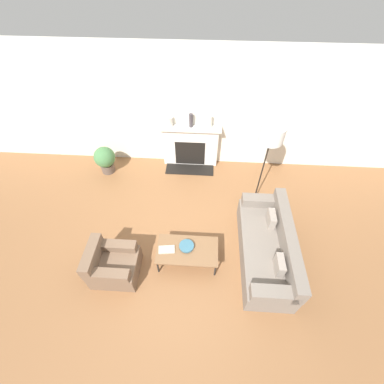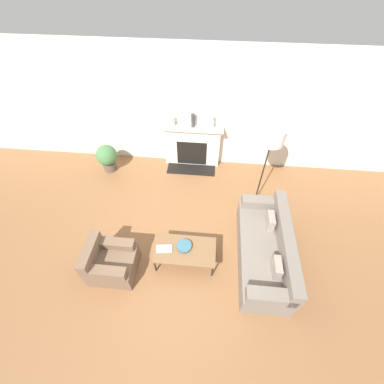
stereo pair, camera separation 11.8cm
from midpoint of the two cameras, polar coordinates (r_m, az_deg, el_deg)
The scene contains 13 objects.
ground_plane at distance 5.10m, azimuth -3.61°, elevation -15.52°, with size 18.00×18.00×0.00m, color brown.
wall_back at distance 6.13m, azimuth -1.17°, elevation 17.62°, with size 18.00×0.06×2.90m.
fireplace at distance 6.52m, azimuth -0.91°, elevation 10.08°, with size 1.48×0.59×1.11m.
couch at distance 5.07m, azimuth 15.82°, elevation -11.80°, with size 0.86×2.11×0.83m.
armchair_near at distance 4.99m, azimuth -18.00°, elevation -15.10°, with size 0.83×0.73×0.73m.
coffee_table at distance 4.81m, azimuth -1.77°, elevation -12.87°, with size 1.12×0.61×0.39m.
bowl at distance 4.78m, azimuth -1.94°, elevation -11.92°, with size 0.27×0.27×0.06m.
book at distance 4.79m, azimuth -6.38°, elevation -12.61°, with size 0.31×0.20×0.02m.
floor_lamp at distance 4.98m, azimuth 16.45°, elevation 11.09°, with size 0.45×0.45×2.00m.
mantel_vase_left at distance 6.18m, azimuth -5.45°, elevation 15.29°, with size 0.13×0.13×0.23m.
mantel_vase_center_left at distance 6.10m, azimuth -0.80°, elevation 15.59°, with size 0.09×0.09×0.33m.
mantel_vase_center_right at distance 6.10m, azimuth 3.58°, elevation 15.26°, with size 0.07×0.07×0.29m.
potted_plant at distance 6.74m, azimuth -19.24°, elevation 6.98°, with size 0.51×0.51×0.71m.
Camera 1 is at (0.39, -2.23, 4.56)m, focal length 24.00 mm.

